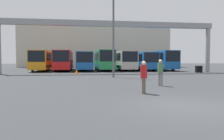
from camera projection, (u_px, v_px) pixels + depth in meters
The scene contains 15 objects.
ground_plane at pixel (185, 106), 8.23m from camera, with size 200.00×200.00×0.00m, color #2D3033.
building_backdrop at pixel (95, 47), 57.45m from camera, with size 36.44×12.00×10.18m.
overhead_gantry at pixel (110, 30), 28.43m from camera, with size 28.17×0.80×6.80m.
bus_slot_0 at pixel (44, 60), 35.83m from camera, with size 2.50×11.94×3.16m.
bus_slot_1 at pixel (64, 59), 36.57m from camera, with size 2.55×12.49×3.17m.
bus_slot_2 at pixel (84, 60), 35.88m from camera, with size 2.55×10.12×2.99m.
bus_slot_3 at pixel (104, 59), 36.86m from camera, with size 2.54×11.15×3.28m.
bus_slot_4 at pixel (123, 60), 36.91m from camera, with size 2.57×10.29×3.13m.
bus_slot_5 at pixel (142, 60), 37.64m from camera, with size 2.56×10.80×2.96m.
bus_slot_6 at pixel (160, 59), 38.05m from camera, with size 2.49×10.68×3.23m.
pedestrian_far_center at pixel (160, 72), 14.60m from camera, with size 0.37×0.37×1.79m.
pedestrian_near_left at pixel (144, 76), 11.29m from camera, with size 0.35×0.35×1.69m.
traffic_cone at pixel (77, 72), 27.28m from camera, with size 0.47×0.47×0.57m.
tire_stack at pixel (199, 69), 30.44m from camera, with size 1.04×1.04×0.96m.
lamp_post at pixel (113, 32), 21.79m from camera, with size 0.36×0.36×8.43m.
Camera 1 is at (-3.92, -7.67, 1.75)m, focal length 35.00 mm.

